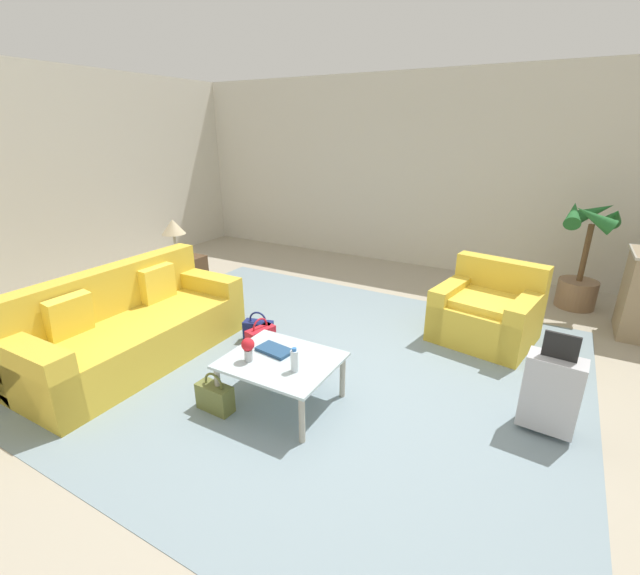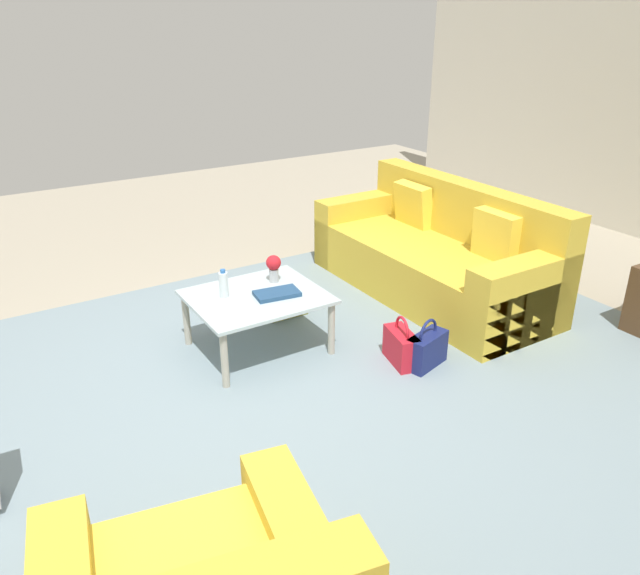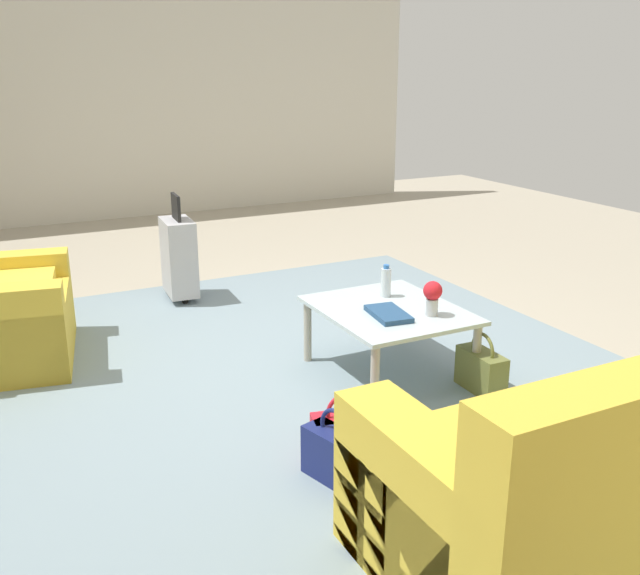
% 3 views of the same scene
% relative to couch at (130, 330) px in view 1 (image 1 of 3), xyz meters
% --- Properties ---
extents(ground_plane, '(12.00, 12.00, 0.00)m').
position_rel_couch_xyz_m(ground_plane, '(2.20, 0.60, -0.31)').
color(ground_plane, '#A89E89').
extents(wall_back, '(10.24, 0.12, 3.10)m').
position_rel_couch_xyz_m(wall_back, '(2.20, 4.66, 1.24)').
color(wall_back, beige).
rests_on(wall_back, ground).
extents(wall_left, '(0.12, 8.00, 3.10)m').
position_rel_couch_xyz_m(wall_left, '(-2.86, 0.60, 1.24)').
color(wall_left, beige).
rests_on(wall_left, ground).
extents(area_rug, '(5.20, 4.40, 0.01)m').
position_rel_couch_xyz_m(area_rug, '(1.60, 0.80, -0.31)').
color(area_rug, gray).
rests_on(area_rug, ground).
extents(couch, '(0.95, 2.24, 0.93)m').
position_rel_couch_xyz_m(couch, '(0.00, 0.00, 0.00)').
color(couch, gold).
rests_on(couch, ground).
extents(armchair, '(1.15, 1.08, 0.86)m').
position_rel_couch_xyz_m(armchair, '(3.11, 2.27, -0.01)').
color(armchair, gold).
rests_on(armchair, ground).
extents(coffee_table, '(0.92, 0.78, 0.43)m').
position_rel_couch_xyz_m(coffee_table, '(1.80, 0.10, 0.07)').
color(coffee_table, silver).
rests_on(coffee_table, ground).
extents(water_bottle, '(0.06, 0.06, 0.20)m').
position_rel_couch_xyz_m(water_bottle, '(2.00, -0.00, 0.21)').
color(water_bottle, silver).
rests_on(water_bottle, coffee_table).
extents(coffee_table_book, '(0.33, 0.22, 0.03)m').
position_rel_couch_xyz_m(coffee_table_book, '(1.68, 0.18, 0.13)').
color(coffee_table_book, navy).
rests_on(coffee_table_book, coffee_table).
extents(flower_vase, '(0.11, 0.11, 0.21)m').
position_rel_couch_xyz_m(flower_vase, '(1.58, -0.05, 0.24)').
color(flower_vase, '#B2B7BC').
rests_on(flower_vase, coffee_table).
extents(side_table, '(0.60, 0.60, 0.53)m').
position_rel_couch_xyz_m(side_table, '(-1.00, 1.60, -0.05)').
color(side_table, '#513823').
rests_on(side_table, ground).
extents(table_lamp, '(0.33, 0.33, 0.55)m').
position_rel_couch_xyz_m(table_lamp, '(-1.00, 1.60, 0.64)').
color(table_lamp, '#ADA899').
rests_on(table_lamp, side_table).
extents(suitcase_silver, '(0.41, 0.25, 0.85)m').
position_rel_couch_xyz_m(suitcase_silver, '(3.80, 0.80, 0.05)').
color(suitcase_silver, '#B7B7BC').
rests_on(suitcase_silver, ground).
extents(handbag_red, '(0.21, 0.34, 0.36)m').
position_rel_couch_xyz_m(handbag_red, '(1.05, 0.80, -0.18)').
color(handbag_red, red).
rests_on(handbag_red, ground).
extents(handbag_olive, '(0.32, 0.15, 0.36)m').
position_rel_couch_xyz_m(handbag_olive, '(1.37, -0.26, -0.18)').
color(handbag_olive, olive).
rests_on(handbag_olive, ground).
extents(handbag_navy, '(0.35, 0.22, 0.36)m').
position_rel_couch_xyz_m(handbag_navy, '(0.92, 0.93, -0.18)').
color(handbag_navy, navy).
rests_on(handbag_navy, ground).
extents(potted_palm, '(0.64, 0.64, 1.43)m').
position_rel_couch_xyz_m(potted_palm, '(4.00, 3.80, 0.36)').
color(potted_palm, '#84664C').
rests_on(potted_palm, ground).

